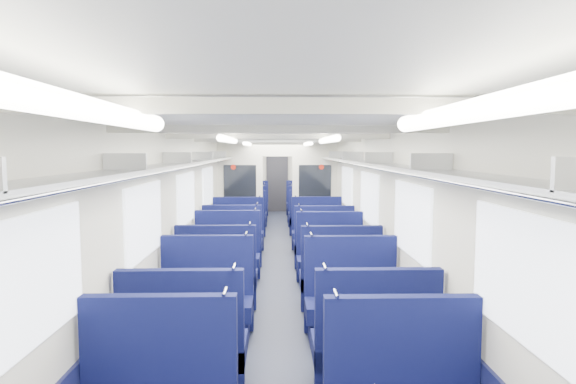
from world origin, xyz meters
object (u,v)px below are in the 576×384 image
object	(u,v)px
seat_19	(317,235)
seat_26	(251,206)
bulkhead	(278,189)
seat_20	(244,222)
seat_21	(310,221)
seat_13	(340,282)
seat_24	(249,210)
seat_15	(330,262)
end_door	(277,183)
seat_27	(303,205)
seat_22	(247,215)
seat_18	(238,235)
seat_8	(185,354)
seat_12	(218,281)
seat_10	(206,306)
seat_17	(323,248)
seat_25	(305,210)
seat_23	(308,215)
seat_16	(233,247)
seat_14	(227,260)
seat_11	(352,307)
seat_9	(374,353)

from	to	relation	value
seat_19	seat_26	size ratio (longest dim) A/B	1.00
bulkhead	seat_20	size ratio (longest dim) A/B	2.35
seat_19	seat_21	xyz separation A→B (m)	(0.00, 2.01, 0.00)
seat_13	seat_24	xyz separation A→B (m)	(-1.66, 7.89, 0.00)
seat_15	seat_21	world-z (taller)	same
end_door	seat_19	world-z (taller)	end_door
seat_19	seat_27	world-z (taller)	same
seat_22	seat_18	bearing A→B (deg)	-90.00
seat_8	seat_12	xyz separation A→B (m)	(0.00, 2.37, 0.00)
seat_8	seat_18	world-z (taller)	same
seat_10	seat_17	world-z (taller)	same
seat_25	seat_26	xyz separation A→B (m)	(-1.66, 1.15, 0.00)
seat_13	seat_8	bearing A→B (deg)	-126.04
seat_23	seat_20	bearing A→B (deg)	-144.80
seat_16	seat_20	bearing A→B (deg)	90.00
seat_26	seat_19	bearing A→B (deg)	-72.81
seat_8	seat_26	size ratio (longest dim) A/B	1.00
seat_17	seat_24	world-z (taller)	same
seat_17	seat_8	bearing A→B (deg)	-110.00
seat_19	seat_21	size ratio (longest dim) A/B	1.00
bulkhead	seat_26	world-z (taller)	bulkhead
seat_14	seat_20	bearing A→B (deg)	90.00
seat_27	seat_20	bearing A→B (deg)	-115.00
bulkhead	seat_27	world-z (taller)	bulkhead
seat_10	seat_18	bearing A→B (deg)	90.00
seat_21	seat_27	world-z (taller)	same
seat_10	seat_11	bearing A→B (deg)	-2.46
seat_27	seat_17	bearing A→B (deg)	-90.00
seat_9	seat_22	world-z (taller)	same
seat_11	seat_12	world-z (taller)	same
end_door	seat_14	size ratio (longest dim) A/B	1.68
seat_8	seat_21	world-z (taller)	same
seat_8	seat_10	distance (m)	1.32
bulkhead	seat_21	xyz separation A→B (m)	(0.83, 0.77, -0.87)
seat_22	seat_8	bearing A→B (deg)	-90.00
seat_23	seat_27	bearing A→B (deg)	90.00
seat_18	seat_23	size ratio (longest dim) A/B	1.00
end_door	seat_23	world-z (taller)	end_door
seat_12	seat_9	bearing A→B (deg)	-55.08
seat_18	seat_8	bearing A→B (deg)	-90.00
seat_18	seat_26	world-z (taller)	same
end_door	seat_25	xyz separation A→B (m)	(0.83, -2.55, -0.63)
seat_27	seat_24	bearing A→B (deg)	-143.38
seat_11	seat_12	distance (m)	2.00
seat_13	seat_23	world-z (taller)	same
seat_24	seat_27	bearing A→B (deg)	36.62
seat_25	seat_24	bearing A→B (deg)	179.19
seat_19	seat_24	world-z (taller)	same
seat_15	seat_23	distance (m)	5.58
seat_11	seat_15	size ratio (longest dim) A/B	1.00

